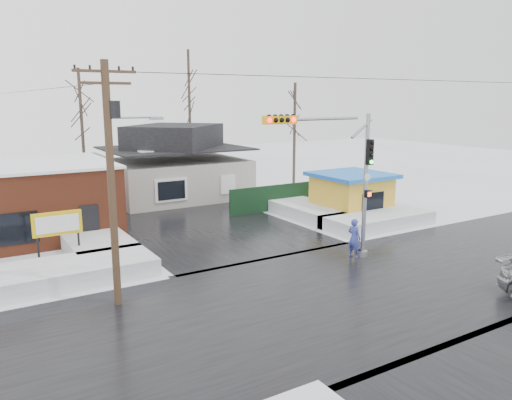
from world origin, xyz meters
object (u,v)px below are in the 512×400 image
kiosk (351,194)px  marquee_sign (57,225)px  traffic_signal (342,168)px  pedestrian (354,238)px  utility_pole (113,171)px

kiosk → marquee_sign: bearing=-178.4°
traffic_signal → pedestrian: size_ratio=3.60×
utility_pole → kiosk: size_ratio=1.96×
traffic_signal → marquee_sign: bearing=150.3°
marquee_sign → traffic_signal: bearing=-29.7°
utility_pole → marquee_sign: utility_pole is taller
marquee_sign → utility_pole: bearing=-79.9°
marquee_sign → kiosk: kiosk is taller
traffic_signal → marquee_sign: (-11.43, 6.53, -2.62)m
utility_pole → pedestrian: utility_pole is taller
traffic_signal → marquee_sign: size_ratio=2.75×
marquee_sign → pedestrian: (12.54, -6.36, -0.95)m
utility_pole → marquee_sign: size_ratio=3.53×
traffic_signal → kiosk: traffic_signal is taller
traffic_signal → kiosk: 10.43m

